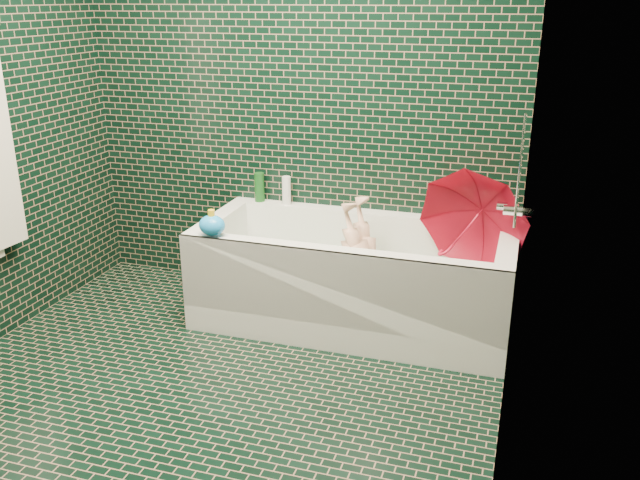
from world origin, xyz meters
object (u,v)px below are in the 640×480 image
(umbrella, at_px, (466,230))
(rubber_duck, at_px, (475,214))
(bathtub, at_px, (353,288))
(child, at_px, (365,273))
(bath_toy, at_px, (212,225))

(umbrella, relative_size, rubber_duck, 5.18)
(bathtub, relative_size, rubber_duck, 15.48)
(child, relative_size, rubber_duck, 7.34)
(child, xyz_separation_m, bath_toy, (-0.74, -0.32, 0.30))
(bath_toy, bearing_deg, umbrella, 36.07)
(umbrella, xyz_separation_m, rubber_duck, (0.02, 0.31, -0.01))
(child, bearing_deg, bathtub, -70.40)
(rubber_duck, xyz_separation_m, bath_toy, (-1.28, -0.67, 0.02))
(child, height_order, rubber_duck, rubber_duck)
(bathtub, distance_m, child, 0.12)
(umbrella, bearing_deg, child, -153.34)
(bathtub, relative_size, child, 2.11)
(umbrella, distance_m, rubber_duck, 0.31)
(bathtub, xyz_separation_m, bath_toy, (-0.68, -0.32, 0.40))
(bathtub, bearing_deg, child, 2.58)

